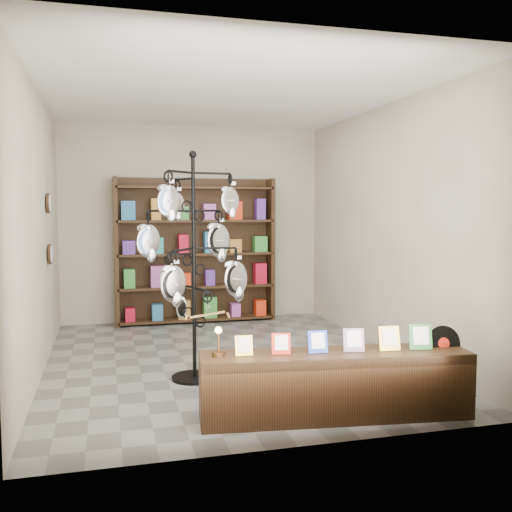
# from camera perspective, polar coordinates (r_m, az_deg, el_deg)

# --- Properties ---
(ground) EXTENTS (5.00, 5.00, 0.00)m
(ground) POSITION_cam_1_polar(r_m,az_deg,el_deg) (6.69, -2.89, -10.30)
(ground) COLOR slate
(ground) RESTS_ON ground
(room_envelope) EXTENTS (5.00, 5.00, 5.00)m
(room_envelope) POSITION_cam_1_polar(r_m,az_deg,el_deg) (6.46, -2.96, 5.77)
(room_envelope) COLOR beige
(room_envelope) RESTS_ON ground
(display_tree) EXTENTS (1.28, 1.28, 2.31)m
(display_tree) POSITION_cam_1_polar(r_m,az_deg,el_deg) (5.75, -6.25, 0.72)
(display_tree) COLOR black
(display_tree) RESTS_ON ground
(front_shelf) EXTENTS (2.28, 0.73, 0.79)m
(front_shelf) POSITION_cam_1_polar(r_m,az_deg,el_deg) (4.90, 7.94, -12.60)
(front_shelf) COLOR black
(front_shelf) RESTS_ON ground
(back_shelving) EXTENTS (2.42, 0.36, 2.20)m
(back_shelving) POSITION_cam_1_polar(r_m,az_deg,el_deg) (8.74, -6.05, 0.09)
(back_shelving) COLOR black
(back_shelving) RESTS_ON ground
(wall_clocks) EXTENTS (0.03, 0.24, 0.84)m
(wall_clocks) POSITION_cam_1_polar(r_m,az_deg,el_deg) (7.15, -19.99, 2.58)
(wall_clocks) COLOR black
(wall_clocks) RESTS_ON ground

